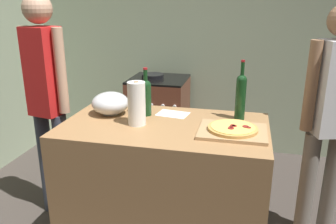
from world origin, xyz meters
The scene contains 13 objects.
ground_plane centered at (0.00, 1.24, -0.01)m, with size 4.65×3.09×0.02m, color #3F3833.
kitchen_wall_rear centered at (0.00, 2.54, 1.30)m, with size 4.65×0.10×2.60m, color #99A889.
counter centered at (-0.10, 0.70, 0.46)m, with size 1.30×0.75×0.91m, color #9E7247.
cutting_board centered at (0.33, 0.65, 0.92)m, with size 0.40×0.32×0.02m, color tan.
pizza centered at (0.33, 0.65, 0.94)m, with size 0.30×0.30×0.03m.
mixing_bowl centered at (-0.51, 0.82, 0.99)m, with size 0.25×0.25×0.16m.
paper_towel_roll centered at (-0.27, 0.66, 1.05)m, with size 0.11×0.11×0.28m.
wine_bottle_green centered at (0.36, 0.91, 1.08)m, with size 0.07×0.07×0.39m.
wine_bottle_amber centered at (-0.26, 0.86, 1.05)m, with size 0.07×0.07×0.33m.
recipe_sheet centered at (-0.09, 0.91, 0.92)m, with size 0.21×0.15×0.00m, color white.
stove centered at (-0.51, 2.14, 0.44)m, with size 0.59×0.59×0.92m.
person_in_stripes centered at (-1.04, 0.90, 0.99)m, with size 0.38×0.24×1.71m.
person_in_red centered at (0.94, 1.02, 0.95)m, with size 0.36×0.25×1.65m.
Camera 1 is at (0.39, -1.30, 1.67)m, focal length 36.80 mm.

